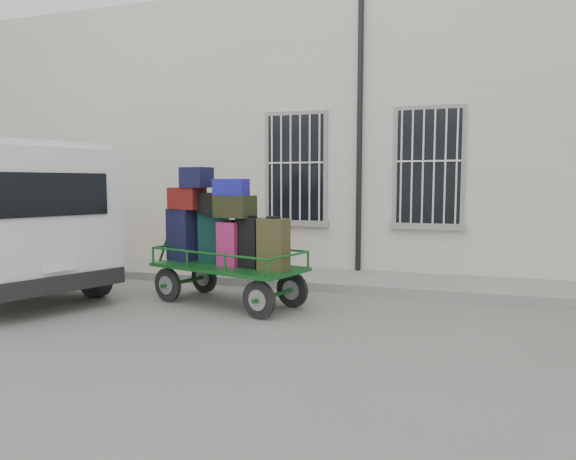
# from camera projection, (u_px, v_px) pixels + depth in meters

# --- Properties ---
(ground) EXTENTS (80.00, 80.00, 0.00)m
(ground) POSITION_uv_depth(u_px,v_px,m) (265.00, 307.00, 8.05)
(ground) COLOR slate
(ground) RESTS_ON ground
(building) EXTENTS (24.00, 5.15, 6.00)m
(building) POSITION_uv_depth(u_px,v_px,m) (340.00, 141.00, 12.99)
(building) COLOR beige
(building) RESTS_ON ground
(sidewalk) EXTENTS (24.00, 1.70, 0.15)m
(sidewalk) POSITION_uv_depth(u_px,v_px,m) (304.00, 277.00, 10.13)
(sidewalk) COLOR gray
(sidewalk) RESTS_ON ground
(luggage_cart) EXTENTS (2.93, 1.78, 2.19)m
(luggage_cart) POSITION_uv_depth(u_px,v_px,m) (222.00, 237.00, 8.18)
(luggage_cart) COLOR black
(luggage_cart) RESTS_ON ground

